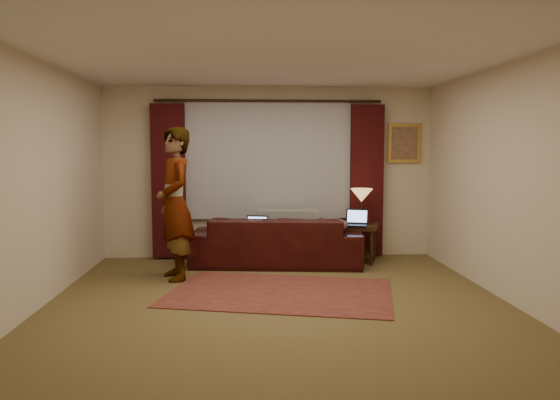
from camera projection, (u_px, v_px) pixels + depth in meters
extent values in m
cube|color=brown|center=(278.00, 301.00, 6.00)|extent=(5.00, 5.00, 0.01)
cube|color=silver|center=(277.00, 60.00, 5.75)|extent=(5.00, 5.00, 0.02)
cube|color=beige|center=(268.00, 173.00, 8.36)|extent=(5.00, 0.02, 2.60)
cube|color=beige|center=(300.00, 208.00, 3.39)|extent=(5.00, 0.02, 2.60)
cube|color=beige|center=(40.00, 184.00, 5.72)|extent=(0.02, 5.00, 2.60)
cube|color=beige|center=(503.00, 182.00, 6.03)|extent=(0.02, 5.00, 2.60)
cube|color=#A4A4AC|center=(268.00, 160.00, 8.28)|extent=(2.50, 0.05, 1.80)
cube|color=#350A0B|center=(169.00, 181.00, 8.17)|extent=(0.50, 0.14, 2.30)
cube|color=#350A0B|center=(366.00, 180.00, 8.35)|extent=(0.50, 0.14, 2.30)
cylinder|color=black|center=(269.00, 101.00, 8.15)|extent=(0.04, 0.04, 3.40)
cube|color=gold|center=(404.00, 143.00, 8.41)|extent=(0.50, 0.04, 0.60)
imported|color=black|center=(277.00, 231.00, 7.81)|extent=(2.51, 1.29, 0.97)
cube|color=gray|center=(288.00, 196.00, 7.95)|extent=(0.95, 0.47, 0.11)
ellipsoid|color=#734653|center=(331.00, 226.00, 7.63)|extent=(0.55, 0.47, 0.20)
cube|color=brown|center=(280.00, 292.00, 6.32)|extent=(2.86, 2.23, 0.01)
cube|color=black|center=(360.00, 243.00, 8.02)|extent=(0.61, 0.61, 0.56)
imported|color=gray|center=(175.00, 204.00, 6.91)|extent=(0.74, 0.74, 1.94)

